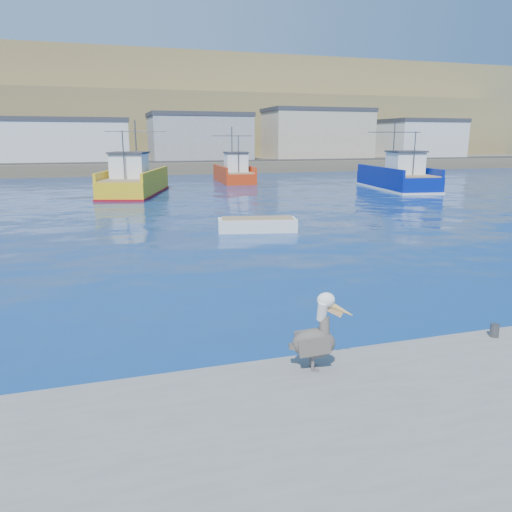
{
  "coord_description": "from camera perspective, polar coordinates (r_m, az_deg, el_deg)",
  "views": [
    {
      "loc": [
        -5.29,
        -11.88,
        4.87
      ],
      "look_at": [
        -0.82,
        2.46,
        1.32
      ],
      "focal_mm": 35.0,
      "sensor_mm": 36.0,
      "label": 1
    }
  ],
  "objects": [
    {
      "name": "dock_bollards",
      "position": [
        11.15,
        16.36,
        -9.52
      ],
      "size": [
        36.2,
        0.2,
        0.3
      ],
      "color": "#4C4C4C",
      "rests_on": "dock"
    },
    {
      "name": "boat_orange",
      "position": [
        57.47,
        -2.5,
        9.48
      ],
      "size": [
        4.64,
        9.03,
        6.15
      ],
      "color": "red",
      "rests_on": "ground"
    },
    {
      "name": "ground",
      "position": [
        13.89,
        6.31,
        -7.33
      ],
      "size": [
        260.0,
        260.0,
        0.0
      ],
      "primitive_type": "plane",
      "color": "#071859",
      "rests_on": "ground"
    },
    {
      "name": "pelican",
      "position": [
        9.76,
        6.89,
        -9.16
      ],
      "size": [
        1.25,
        0.68,
        1.55
      ],
      "color": "#595451",
      "rests_on": "dock"
    },
    {
      "name": "skiff_mid",
      "position": [
        26.84,
        0.14,
        3.47
      ],
      "size": [
        4.39,
        2.29,
        0.91
      ],
      "color": "silver",
      "rests_on": "ground"
    },
    {
      "name": "far_shore",
      "position": [
        121.27,
        -15.31,
        14.79
      ],
      "size": [
        200.0,
        81.0,
        24.0
      ],
      "color": "brown",
      "rests_on": "ground"
    },
    {
      "name": "trawler_blue",
      "position": [
        51.51,
        15.9,
        8.55
      ],
      "size": [
        5.71,
        11.97,
        6.54
      ],
      "color": "navy",
      "rests_on": "ground"
    },
    {
      "name": "trawler_yellow_b",
      "position": [
        46.09,
        -13.74,
        8.18
      ],
      "size": [
        7.28,
        12.31,
        6.56
      ],
      "color": "gold",
      "rests_on": "ground"
    }
  ]
}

